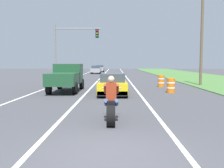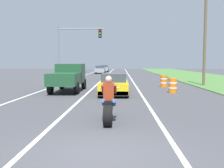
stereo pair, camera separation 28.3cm
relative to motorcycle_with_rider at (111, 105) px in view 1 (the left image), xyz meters
name	(u,v)px [view 1 (the left image)]	position (x,y,z in m)	size (l,w,h in m)	color
ground_plane	(107,154)	(-0.04, -3.14, -0.59)	(160.00, 160.00, 0.00)	#424247
lane_stripe_left_solid	(60,83)	(-5.44, 16.86, -0.59)	(0.14, 120.00, 0.01)	white
lane_stripe_right_solid	(131,83)	(1.76, 16.86, -0.59)	(0.14, 120.00, 0.01)	white
lane_stripe_centre_dashed	(95,83)	(-1.84, 16.86, -0.59)	(0.14, 120.00, 0.01)	white
motorcycle_with_rider	(111,105)	(0.00, 0.00, 0.00)	(0.70, 2.21, 1.62)	black
sports_car_yellow	(113,85)	(-0.02, 7.85, 0.04)	(1.84, 4.30, 1.37)	yellow
pickup_truck_left_lane_dark_green	(66,76)	(-3.36, 9.48, 0.51)	(2.02, 4.80, 1.98)	#1E4C2D
traffic_light_mast_near	(70,44)	(-4.64, 18.18, 3.42)	(4.91, 0.34, 6.00)	gray
utility_pole_roadside	(202,36)	(7.85, 14.35, 3.83)	(0.24, 0.24, 8.84)	brown
construction_barrel_nearest	(171,85)	(3.98, 8.82, -0.09)	(0.58, 0.58, 1.00)	orange
construction_barrel_mid	(161,81)	(4.09, 13.17, -0.09)	(0.58, 0.58, 1.00)	orange
distant_car_far_ahead	(96,70)	(-3.45, 39.36, 0.18)	(1.80, 4.00, 1.50)	#99999E
distant_car_further_ahead	(100,68)	(-3.28, 48.80, 0.18)	(1.80, 4.00, 1.50)	#99999E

